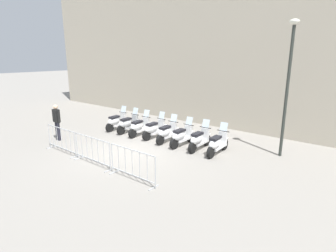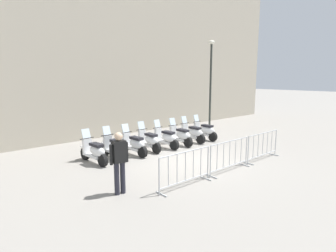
{
  "view_description": "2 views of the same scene",
  "coord_description": "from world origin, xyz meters",
  "px_view_note": "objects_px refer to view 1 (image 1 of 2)",
  "views": [
    {
      "loc": [
        8.24,
        -7.27,
        3.97
      ],
      "look_at": [
        0.83,
        1.66,
        0.93
      ],
      "focal_mm": 29.07,
      "sensor_mm": 36.0,
      "label": 1
    },
    {
      "loc": [
        -7.56,
        -7.5,
        3.18
      ],
      "look_at": [
        0.08,
        1.54,
        1.12
      ],
      "focal_mm": 30.26,
      "sensor_mm": 36.0,
      "label": 2
    }
  ],
  "objects_px": {
    "motorcycle_0": "(117,122)",
    "motorcycle_3": "(154,129)",
    "motorcycle_1": "(128,124)",
    "motorcycle_7": "(217,144)",
    "motorcycle_2": "(140,127)",
    "motorcycle_6": "(199,140)",
    "motorcycle_5": "(182,136)",
    "barrier_segment_1": "(92,151)",
    "motorcycle_4": "(167,133)",
    "barrier_segment_0": "(62,140)",
    "officer_near_row_end": "(57,120)",
    "street_lamp": "(289,76)",
    "barrier_segment_2": "(132,165)"
  },
  "relations": [
    {
      "from": "motorcycle_0",
      "to": "motorcycle_3",
      "type": "height_order",
      "value": "same"
    },
    {
      "from": "motorcycle_1",
      "to": "motorcycle_7",
      "type": "relative_size",
      "value": 1.0
    },
    {
      "from": "motorcycle_2",
      "to": "motorcycle_7",
      "type": "distance_m",
      "value": 4.38
    },
    {
      "from": "motorcycle_0",
      "to": "motorcycle_6",
      "type": "distance_m",
      "value": 5.26
    },
    {
      "from": "motorcycle_6",
      "to": "motorcycle_5",
      "type": "bearing_deg",
      "value": -175.14
    },
    {
      "from": "motorcycle_0",
      "to": "barrier_segment_1",
      "type": "relative_size",
      "value": 0.85
    },
    {
      "from": "motorcycle_4",
      "to": "barrier_segment_0",
      "type": "xyz_separation_m",
      "value": [
        -2.48,
        -3.89,
        0.07
      ]
    },
    {
      "from": "motorcycle_4",
      "to": "motorcycle_5",
      "type": "height_order",
      "value": "same"
    },
    {
      "from": "motorcycle_6",
      "to": "officer_near_row_end",
      "type": "relative_size",
      "value": 1.0
    },
    {
      "from": "barrier_segment_1",
      "to": "street_lamp",
      "type": "distance_m",
      "value": 7.88
    },
    {
      "from": "motorcycle_3",
      "to": "motorcycle_6",
      "type": "height_order",
      "value": "same"
    },
    {
      "from": "motorcycle_7",
      "to": "barrier_segment_0",
      "type": "relative_size",
      "value": 0.85
    },
    {
      "from": "motorcycle_6",
      "to": "motorcycle_3",
      "type": "bearing_deg",
      "value": 179.37
    },
    {
      "from": "motorcycle_3",
      "to": "motorcycle_4",
      "type": "distance_m",
      "value": 0.89
    },
    {
      "from": "motorcycle_0",
      "to": "motorcycle_7",
      "type": "relative_size",
      "value": 1.0
    },
    {
      "from": "motorcycle_4",
      "to": "motorcycle_2",
      "type": "bearing_deg",
      "value": -177.69
    },
    {
      "from": "motorcycle_4",
      "to": "motorcycle_5",
      "type": "xyz_separation_m",
      "value": [
        0.87,
        -0.02,
        0.0
      ]
    },
    {
      "from": "motorcycle_2",
      "to": "motorcycle_3",
      "type": "distance_m",
      "value": 0.88
    },
    {
      "from": "motorcycle_1",
      "to": "motorcycle_7",
      "type": "xyz_separation_m",
      "value": [
        5.26,
        0.09,
        0.0
      ]
    },
    {
      "from": "motorcycle_1",
      "to": "barrier_segment_0",
      "type": "relative_size",
      "value": 0.85
    },
    {
      "from": "street_lamp",
      "to": "motorcycle_6",
      "type": "bearing_deg",
      "value": -153.14
    },
    {
      "from": "motorcycle_5",
      "to": "motorcycle_6",
      "type": "relative_size",
      "value": 1.0
    },
    {
      "from": "motorcycle_4",
      "to": "barrier_segment_1",
      "type": "bearing_deg",
      "value": -95.61
    },
    {
      "from": "motorcycle_2",
      "to": "motorcycle_6",
      "type": "distance_m",
      "value": 3.5
    },
    {
      "from": "motorcycle_7",
      "to": "barrier_segment_0",
      "type": "distance_m",
      "value": 6.46
    },
    {
      "from": "motorcycle_3",
      "to": "street_lamp",
      "type": "relative_size",
      "value": 0.33
    },
    {
      "from": "motorcycle_1",
      "to": "street_lamp",
      "type": "distance_m",
      "value": 7.98
    },
    {
      "from": "street_lamp",
      "to": "motorcycle_5",
      "type": "bearing_deg",
      "value": -157.73
    },
    {
      "from": "motorcycle_4",
      "to": "barrier_segment_0",
      "type": "height_order",
      "value": "motorcycle_4"
    },
    {
      "from": "motorcycle_5",
      "to": "street_lamp",
      "type": "xyz_separation_m",
      "value": [
        3.83,
        1.57,
        2.75
      ]
    },
    {
      "from": "street_lamp",
      "to": "officer_near_row_end",
      "type": "xyz_separation_m",
      "value": [
        -8.92,
        -4.65,
        -2.22
      ]
    },
    {
      "from": "motorcycle_6",
      "to": "barrier_segment_0",
      "type": "xyz_separation_m",
      "value": [
        -4.23,
        -3.94,
        0.07
      ]
    },
    {
      "from": "motorcycle_0",
      "to": "motorcycle_1",
      "type": "height_order",
      "value": "same"
    },
    {
      "from": "motorcycle_0",
      "to": "motorcycle_3",
      "type": "relative_size",
      "value": 1.0
    },
    {
      "from": "street_lamp",
      "to": "motorcycle_0",
      "type": "bearing_deg",
      "value": -168.76
    },
    {
      "from": "motorcycle_2",
      "to": "barrier_segment_2",
      "type": "relative_size",
      "value": 0.85
    },
    {
      "from": "motorcycle_4",
      "to": "motorcycle_7",
      "type": "xyz_separation_m",
      "value": [
        2.63,
        0.05,
        0.0
      ]
    },
    {
      "from": "motorcycle_1",
      "to": "motorcycle_0",
      "type": "bearing_deg",
      "value": -176.81
    },
    {
      "from": "barrier_segment_1",
      "to": "street_lamp",
      "type": "bearing_deg",
      "value": 46.76
    },
    {
      "from": "street_lamp",
      "to": "motorcycle_2",
      "type": "bearing_deg",
      "value": -165.96
    },
    {
      "from": "motorcycle_4",
      "to": "motorcycle_5",
      "type": "relative_size",
      "value": 1.0
    },
    {
      "from": "motorcycle_1",
      "to": "street_lamp",
      "type": "bearing_deg",
      "value": 12.17
    },
    {
      "from": "motorcycle_2",
      "to": "barrier_segment_1",
      "type": "relative_size",
      "value": 0.85
    },
    {
      "from": "motorcycle_4",
      "to": "officer_near_row_end",
      "type": "xyz_separation_m",
      "value": [
        -4.22,
        -3.11,
        0.53
      ]
    },
    {
      "from": "motorcycle_5",
      "to": "motorcycle_6",
      "type": "bearing_deg",
      "value": 4.86
    },
    {
      "from": "motorcycle_2",
      "to": "motorcycle_7",
      "type": "relative_size",
      "value": 1.0
    },
    {
      "from": "motorcycle_2",
      "to": "motorcycle_4",
      "type": "bearing_deg",
      "value": 2.31
    },
    {
      "from": "motorcycle_0",
      "to": "motorcycle_4",
      "type": "distance_m",
      "value": 3.5
    },
    {
      "from": "motorcycle_0",
      "to": "motorcycle_6",
      "type": "xyz_separation_m",
      "value": [
        5.25,
        0.14,
        0.0
      ]
    },
    {
      "from": "motorcycle_6",
      "to": "barrier_segment_0",
      "type": "distance_m",
      "value": 5.79
    }
  ]
}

